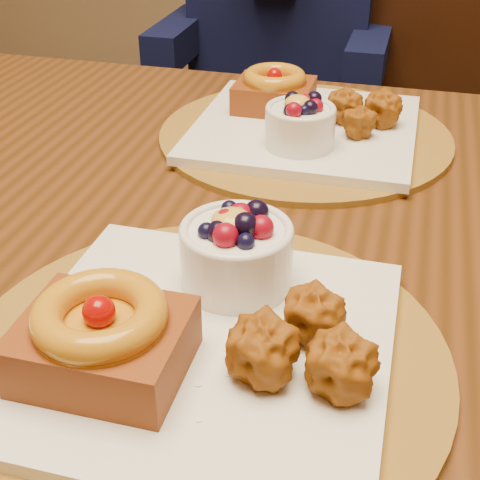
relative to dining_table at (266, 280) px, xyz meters
name	(u,v)px	position (x,y,z in m)	size (l,w,h in m)	color
dining_table	(266,280)	(0.00, 0.00, 0.00)	(1.60, 0.90, 0.76)	#3E220B
place_setting_near	(201,327)	(0.00, -0.21, 0.10)	(0.38, 0.38, 0.09)	brown
place_setting_far	(303,123)	(0.00, 0.22, 0.10)	(0.38, 0.38, 0.08)	brown
chair_far	(365,172)	(0.05, 0.73, -0.21)	(0.49, 0.49, 0.84)	black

